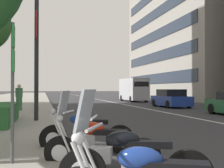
# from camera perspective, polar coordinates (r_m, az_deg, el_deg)

# --- Properties ---
(lane_centre_stripe) EXTENTS (110.00, 0.16, 0.01)m
(lane_centre_stripe) POSITION_cam_1_polar(r_m,az_deg,el_deg) (38.42, -1.70, -3.17)
(lane_centre_stripe) COLOR silver
(lane_centre_stripe) RESTS_ON ground
(motorcycle_far_end_row) EXTENTS (0.83, 2.08, 1.49)m
(motorcycle_far_end_row) POSITION_cam_1_polar(r_m,az_deg,el_deg) (4.28, 3.94, -15.13)
(motorcycle_far_end_row) COLOR black
(motorcycle_far_end_row) RESTS_ON ground
(motorcycle_under_tarp) EXTENTS (0.99, 2.06, 1.46)m
(motorcycle_under_tarp) POSITION_cam_1_polar(r_m,az_deg,el_deg) (5.57, -2.55, -11.94)
(motorcycle_under_tarp) COLOR black
(motorcycle_under_tarp) RESTS_ON ground
(motorcycle_second_in_row) EXTENTS (0.76, 2.17, 1.11)m
(motorcycle_second_in_row) POSITION_cam_1_polar(r_m,az_deg,el_deg) (7.03, -5.06, -9.73)
(motorcycle_second_in_row) COLOR black
(motorcycle_second_in_row) RESTS_ON ground
(car_lead_in_lane) EXTENTS (4.32, 1.97, 1.46)m
(car_lead_in_lane) POSITION_cam_1_polar(r_m,az_deg,el_deg) (24.87, 11.23, -2.81)
(car_lead_in_lane) COLOR navy
(car_lead_in_lane) RESTS_ON ground
(delivery_van_ahead) EXTENTS (5.77, 2.07, 2.73)m
(delivery_van_ahead) POSITION_cam_1_polar(r_m,az_deg,el_deg) (35.29, 4.14, -1.01)
(delivery_van_ahead) COLOR #B7B7BC
(delivery_van_ahead) RESTS_ON ground
(parking_sign_by_curb) EXTENTS (0.32, 0.06, 2.56)m
(parking_sign_by_curb) POSITION_cam_1_polar(r_m,az_deg,el_deg) (5.69, -18.49, 1.67)
(parking_sign_by_curb) COLOR #47494C
(parking_sign_by_curb) RESTS_ON sidewalk_right_plaza
(street_lamp_with_banners) EXTENTS (1.26, 2.39, 8.79)m
(street_lamp_with_banners) POSITION_cam_1_polar(r_m,az_deg,el_deg) (13.67, -12.87, 15.20)
(street_lamp_with_banners) COLOR #232326
(street_lamp_with_banners) RESTS_ON sidewalk_right_plaza
(clipped_hedge_bed) EXTENTS (4.39, 1.10, 0.75)m
(clipped_hedge_bed) POSITION_cam_1_polar(r_m,az_deg,el_deg) (12.49, -20.74, -5.35)
(clipped_hedge_bed) COLOR #28602D
(clipped_hedge_bed) RESTS_ON sidewalk_right_plaza
(pedestrian_on_plaza) EXTENTS (0.47, 0.45, 1.64)m
(pedestrian_on_plaza) POSITION_cam_1_polar(r_m,az_deg,el_deg) (19.51, -17.42, -2.43)
(pedestrian_on_plaza) COLOR #3F724C
(pedestrian_on_plaza) RESTS_ON sidewalk_right_plaza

